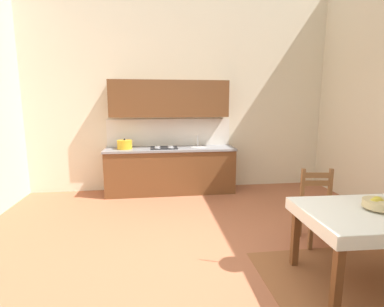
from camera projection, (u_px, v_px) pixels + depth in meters
The scene contains 7 objects.
ground_plane at pixel (207, 270), 3.16m from camera, with size 6.65×6.65×0.10m, color #A86042.
wall_back at pixel (180, 90), 5.82m from camera, with size 6.65×0.12×4.07m, color beige.
area_rug at pixel (378, 288), 2.76m from camera, with size 2.10×1.60×0.01m, color brown.
kitchen_cabinetry at pixel (170, 150), 5.67m from camera, with size 2.53×0.63×2.20m.
dining_table at pixel (377, 223), 2.75m from camera, with size 1.46×1.00×0.75m.
dining_chair_kitchen_side at pixel (319, 209), 3.65m from camera, with size 0.48×0.48×0.93m.
fruit_bowl at pixel (379, 204), 2.74m from camera, with size 0.30×0.30×0.12m.
Camera 1 is at (-0.55, -2.85, 1.76)m, focal length 26.83 mm.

